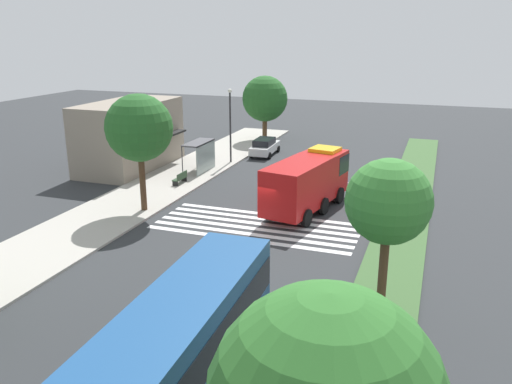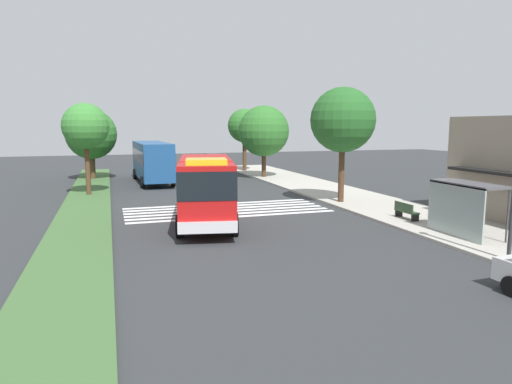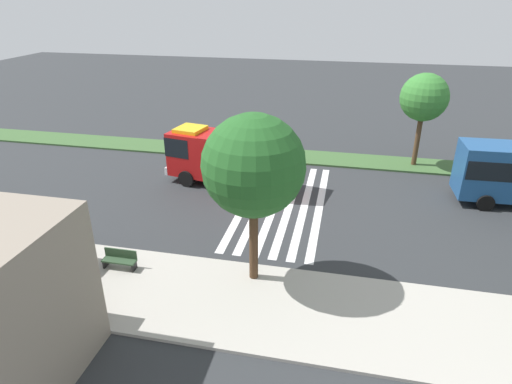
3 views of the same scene
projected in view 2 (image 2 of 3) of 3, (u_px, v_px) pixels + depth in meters
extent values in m
plane|color=#2D3033|center=(229.00, 212.00, 27.76)|extent=(120.00, 120.00, 0.00)
cube|color=#ADA89E|center=(368.00, 203.00, 30.67)|extent=(60.00, 5.56, 0.14)
cube|color=#3D6033|center=(83.00, 219.00, 25.22)|extent=(60.00, 3.00, 0.14)
cube|color=silver|center=(218.00, 204.00, 30.49)|extent=(0.45, 12.34, 0.01)
cube|color=silver|center=(222.00, 206.00, 29.64)|extent=(0.45, 12.34, 0.01)
cube|color=silver|center=(225.00, 209.00, 28.79)|extent=(0.45, 12.34, 0.01)
cube|color=silver|center=(229.00, 211.00, 27.95)|extent=(0.45, 12.34, 0.01)
cube|color=silver|center=(232.00, 214.00, 27.10)|extent=(0.45, 12.34, 0.01)
cube|color=silver|center=(236.00, 217.00, 26.25)|extent=(0.45, 12.34, 0.01)
cube|color=#B71414|center=(207.00, 196.00, 20.98)|extent=(2.92, 3.01, 2.90)
cube|color=#B71414|center=(205.00, 184.00, 25.03)|extent=(6.16, 3.63, 2.93)
cube|color=black|center=(207.00, 184.00, 20.54)|extent=(2.24, 2.91, 1.28)
cube|color=silver|center=(208.00, 227.00, 19.84)|extent=(0.72, 2.60, 0.50)
cube|color=yellow|center=(206.00, 161.00, 20.76)|extent=(2.04, 2.11, 0.24)
cylinder|color=black|center=(235.00, 225.00, 21.59)|extent=(1.14, 0.50, 1.10)
cylinder|color=black|center=(179.00, 226.00, 21.28)|extent=(1.14, 0.50, 1.10)
cylinder|color=black|center=(228.00, 205.00, 26.82)|extent=(1.14, 0.50, 1.10)
cylinder|color=black|center=(183.00, 206.00, 26.50)|extent=(1.14, 0.50, 1.10)
cylinder|color=black|center=(231.00, 214.00, 24.27)|extent=(1.14, 0.50, 1.10)
cylinder|color=black|center=(181.00, 215.00, 23.95)|extent=(1.14, 0.50, 1.10)
cube|color=black|center=(214.00, 162.00, 56.96)|extent=(4.31, 1.98, 0.73)
cube|color=black|center=(214.00, 156.00, 57.06)|extent=(2.43, 1.71, 0.68)
cylinder|color=black|center=(225.00, 166.00, 56.00)|extent=(0.64, 0.23, 0.64)
cylinder|color=black|center=(210.00, 166.00, 55.39)|extent=(0.64, 0.23, 0.64)
cylinder|color=black|center=(219.00, 164.00, 58.63)|extent=(0.64, 0.23, 0.64)
cylinder|color=black|center=(204.00, 164.00, 58.02)|extent=(0.64, 0.23, 0.64)
cylinder|color=black|center=(512.00, 286.00, 13.94)|extent=(0.65, 0.24, 0.64)
cube|color=navy|center=(152.00, 160.00, 41.69)|extent=(10.34, 2.88, 3.19)
cube|color=black|center=(152.00, 156.00, 41.63)|extent=(10.14, 2.92, 1.15)
cylinder|color=black|center=(135.00, 174.00, 44.84)|extent=(1.01, 0.33, 1.00)
cylinder|color=black|center=(161.00, 173.00, 45.69)|extent=(1.01, 0.33, 1.00)
cylinder|color=black|center=(143.00, 182.00, 38.14)|extent=(1.01, 0.33, 1.00)
cylinder|color=black|center=(173.00, 181.00, 38.99)|extent=(1.01, 0.33, 1.00)
cube|color=#4C4C51|center=(468.00, 184.00, 20.93)|extent=(3.50, 1.40, 0.12)
cube|color=#8C9E99|center=(455.00, 210.00, 20.90)|extent=(3.50, 0.08, 2.40)
cylinder|color=#333338|center=(452.00, 203.00, 22.90)|extent=(0.08, 0.08, 2.40)
cylinder|color=#333338|center=(508.00, 216.00, 19.70)|extent=(0.08, 0.08, 2.40)
cube|color=#2D472D|center=(407.00, 211.00, 24.90)|extent=(1.60, 0.50, 0.08)
cube|color=#2D472D|center=(404.00, 207.00, 24.80)|extent=(1.60, 0.06, 0.45)
cube|color=black|center=(399.00, 213.00, 25.61)|extent=(0.08, 0.45, 0.37)
cube|color=black|center=(415.00, 218.00, 24.26)|extent=(0.08, 0.45, 0.37)
cube|color=black|center=(512.00, 175.00, 22.45)|extent=(8.06, 0.80, 0.16)
cylinder|color=#513823|center=(245.00, 154.00, 51.85)|extent=(0.45, 0.45, 3.75)
sphere|color=#2D6B28|center=(244.00, 126.00, 51.39)|extent=(3.75, 3.75, 3.75)
cylinder|color=#47301E|center=(264.00, 163.00, 45.52)|extent=(0.44, 0.44, 2.77)
sphere|color=#2D6B28|center=(264.00, 131.00, 45.07)|extent=(5.01, 5.01, 5.01)
cylinder|color=#47301E|center=(341.00, 172.00, 30.38)|extent=(0.39, 0.39, 3.93)
sphere|color=#235B23|center=(343.00, 120.00, 29.88)|extent=(4.27, 4.27, 4.27)
cylinder|color=#513823|center=(93.00, 165.00, 44.02)|extent=(0.49, 0.49, 2.59)
sphere|color=#2D6B28|center=(91.00, 134.00, 43.60)|extent=(4.79, 4.79, 4.79)
cylinder|color=#513823|center=(88.00, 169.00, 33.60)|extent=(0.36, 0.36, 3.85)
sphere|color=#387F33|center=(85.00, 126.00, 33.15)|extent=(3.33, 3.33, 3.33)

